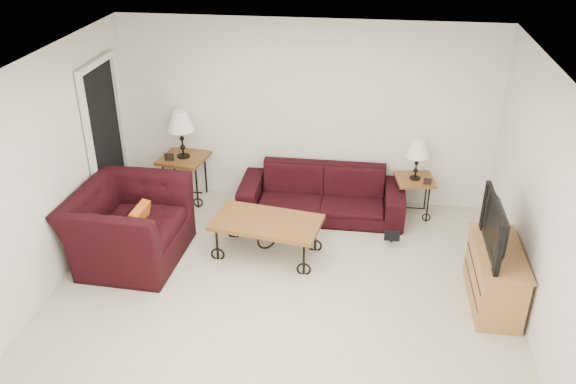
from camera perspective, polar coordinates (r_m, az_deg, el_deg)
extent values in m
plane|color=#BDB4A1|center=(6.43, -0.87, -10.83)|extent=(5.00, 5.00, 0.00)
cube|color=silver|center=(8.00, 1.79, 7.52)|extent=(5.00, 0.02, 2.50)
cube|color=silver|center=(6.56, -23.08, 0.52)|extent=(0.02, 5.00, 2.50)
cube|color=silver|center=(5.93, 23.68, -2.50)|extent=(0.02, 5.00, 2.50)
plane|color=white|center=(5.25, -1.07, 11.07)|extent=(5.00, 5.00, 0.00)
cube|color=black|center=(7.96, -16.98, 4.40)|extent=(0.08, 0.94, 2.04)
imported|color=black|center=(7.92, 3.25, -0.13)|extent=(2.17, 0.85, 0.63)
cube|color=brown|center=(8.42, -9.78, 1.33)|extent=(0.68, 0.68, 0.65)
cube|color=brown|center=(8.11, 11.86, -0.41)|extent=(0.56, 0.56, 0.53)
cube|color=black|center=(8.17, -11.30, 3.31)|extent=(0.13, 0.02, 0.11)
cube|color=black|center=(7.85, 13.21, 1.01)|extent=(0.11, 0.02, 0.09)
cube|color=brown|center=(7.10, -2.04, -4.39)|extent=(1.35, 0.87, 0.47)
imported|color=black|center=(7.19, -15.01, -3.08)|extent=(1.24, 1.40, 0.88)
cube|color=#C54819|center=(7.06, -14.10, -2.81)|extent=(0.12, 0.40, 0.40)
cube|color=#BE8446|center=(6.66, 19.17, -7.64)|extent=(0.45, 1.08, 0.65)
imported|color=black|center=(6.34, 19.82, -3.18)|extent=(0.13, 0.96, 0.55)
ellipsoid|color=black|center=(7.46, 9.93, -3.52)|extent=(0.29, 0.23, 0.38)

